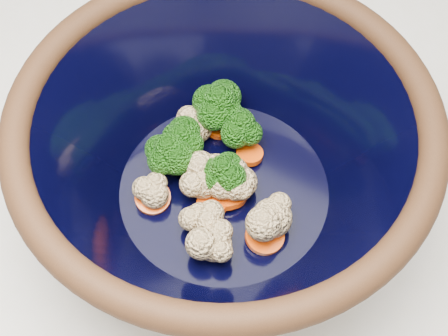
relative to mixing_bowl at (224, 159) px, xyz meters
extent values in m
cylinder|color=black|center=(0.00, 0.00, -0.08)|extent=(0.20, 0.20, 0.01)
torus|color=black|center=(0.00, 0.00, 0.05)|extent=(0.33, 0.33, 0.02)
cylinder|color=black|center=(0.00, 0.00, -0.05)|extent=(0.19, 0.19, 0.00)
cylinder|color=#608442|center=(0.00, 0.00, -0.04)|extent=(0.01, 0.01, 0.02)
ellipsoid|color=#227316|center=(0.00, 0.00, -0.02)|extent=(0.04, 0.04, 0.03)
cylinder|color=#608442|center=(-0.04, 0.06, -0.04)|extent=(0.01, 0.01, 0.02)
ellipsoid|color=#227316|center=(-0.04, 0.06, -0.01)|extent=(0.05, 0.05, 0.04)
cylinder|color=#608442|center=(-0.05, 0.01, -0.04)|extent=(0.01, 0.01, 0.02)
ellipsoid|color=#227316|center=(-0.05, 0.01, -0.02)|extent=(0.04, 0.04, 0.03)
cylinder|color=#608442|center=(-0.05, -0.01, -0.04)|extent=(0.01, 0.01, 0.02)
ellipsoid|color=#227316|center=(-0.05, -0.01, -0.02)|extent=(0.04, 0.04, 0.03)
cylinder|color=#608442|center=(-0.01, 0.05, -0.04)|extent=(0.01, 0.01, 0.02)
ellipsoid|color=#227316|center=(-0.01, 0.05, -0.02)|extent=(0.04, 0.04, 0.03)
sphere|color=beige|center=(0.01, 0.00, -0.03)|extent=(0.03, 0.03, 0.03)
sphere|color=beige|center=(-0.05, 0.04, -0.03)|extent=(0.03, 0.03, 0.03)
sphere|color=beige|center=(0.02, -0.06, -0.03)|extent=(0.03, 0.03, 0.03)
sphere|color=beige|center=(0.01, 0.01, -0.03)|extent=(0.03, 0.03, 0.03)
sphere|color=beige|center=(-0.05, -0.04, -0.04)|extent=(0.03, 0.03, 0.03)
sphere|color=beige|center=(0.05, -0.01, -0.03)|extent=(0.03, 0.03, 0.03)
sphere|color=beige|center=(0.00, -0.04, -0.04)|extent=(0.03, 0.03, 0.03)
sphere|color=beige|center=(-0.01, -0.01, -0.03)|extent=(0.03, 0.03, 0.03)
sphere|color=beige|center=(0.00, 0.00, -0.03)|extent=(0.03, 0.03, 0.03)
cylinder|color=#FB480A|center=(-0.05, -0.04, -0.04)|extent=(0.03, 0.03, 0.01)
cylinder|color=#FB480A|center=(0.01, -0.01, -0.04)|extent=(0.03, 0.03, 0.01)
cylinder|color=#FB480A|center=(0.00, -0.02, -0.04)|extent=(0.03, 0.03, 0.01)
cylinder|color=#FB480A|center=(0.01, 0.00, -0.04)|extent=(0.03, 0.03, 0.01)
cylinder|color=#FB480A|center=(0.05, -0.03, -0.04)|extent=(0.03, 0.03, 0.01)
cylinder|color=#FB480A|center=(0.00, 0.04, -0.04)|extent=(0.02, 0.02, 0.01)
cylinder|color=#FB480A|center=(-0.04, 0.05, -0.04)|extent=(0.03, 0.03, 0.01)
camera|label=1|loc=(0.14, -0.24, 0.43)|focal=50.00mm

